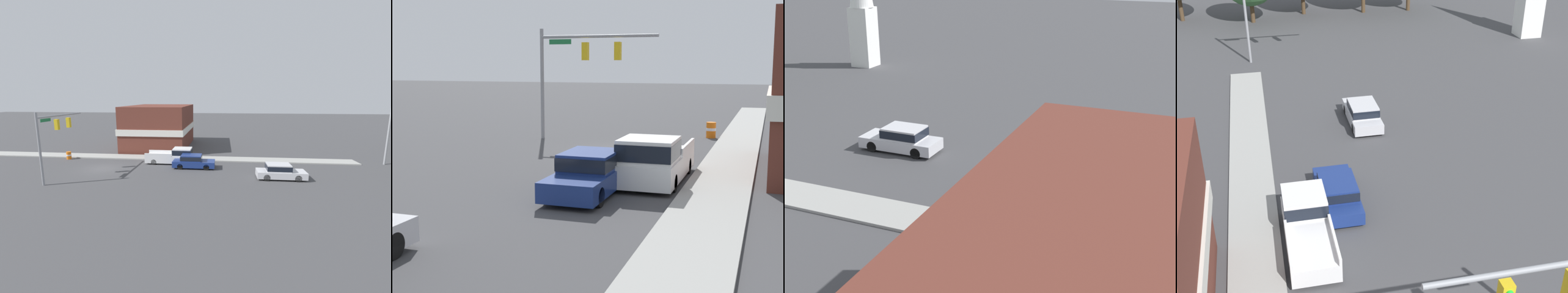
% 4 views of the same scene
% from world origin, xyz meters
% --- Properties ---
extents(ground_plane, '(200.00, 200.00, 0.00)m').
position_xyz_m(ground_plane, '(0.00, 0.00, 0.00)').
color(ground_plane, '#424244').
extents(sidewalk_curb, '(2.40, 60.00, 0.14)m').
position_xyz_m(sidewalk_curb, '(-5.70, 0.00, 0.07)').
color(sidewalk_curb, '#9E9E99').
rests_on(sidewalk_curb, ground).
extents(near_signal_assembly, '(7.30, 0.49, 6.69)m').
position_xyz_m(near_signal_assembly, '(3.72, -2.82, 4.84)').
color(near_signal_assembly, gray).
rests_on(near_signal_assembly, ground).
extents(car_lead, '(1.94, 4.75, 1.52)m').
position_xyz_m(car_lead, '(-1.42, 10.19, 0.79)').
color(car_lead, black).
rests_on(car_lead, ground).
extents(pickup_truck_parked, '(2.11, 5.71, 1.90)m').
position_xyz_m(pickup_truck_parked, '(-3.24, 7.71, 0.93)').
color(pickup_truck_parked, black).
rests_on(pickup_truck_parked, ground).
extents(construction_barrel, '(0.61, 0.61, 0.98)m').
position_xyz_m(construction_barrel, '(-3.90, -6.37, 0.50)').
color(construction_barrel, orange).
rests_on(construction_barrel, ground).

